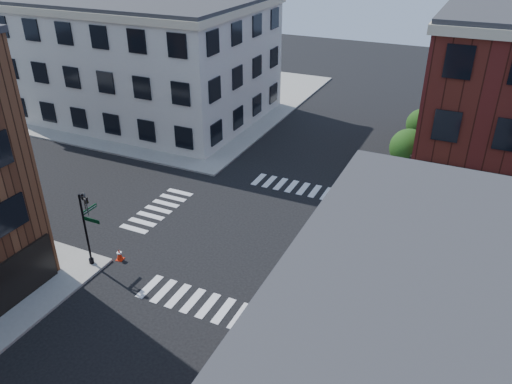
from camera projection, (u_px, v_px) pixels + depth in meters
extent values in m
plane|color=black|center=(251.00, 233.00, 31.31)|extent=(120.00, 120.00, 0.00)
cube|color=gray|center=(163.00, 96.00, 55.82)|extent=(30.00, 30.00, 0.15)
cube|color=silver|center=(146.00, 59.00, 48.51)|extent=(22.00, 16.00, 11.00)
cylinder|color=black|center=(404.00, 178.00, 36.08)|extent=(0.18, 0.18, 1.47)
cylinder|color=black|center=(405.00, 169.00, 35.73)|extent=(0.12, 0.12, 1.47)
sphere|color=#153B10|center=(409.00, 148.00, 34.93)|extent=(2.69, 2.69, 2.69)
sphere|color=#153B10|center=(411.00, 156.00, 35.02)|extent=(1.85, 1.85, 1.85)
cylinder|color=black|center=(417.00, 149.00, 40.89)|extent=(0.18, 0.18, 1.33)
cylinder|color=black|center=(419.00, 142.00, 40.58)|extent=(0.12, 0.12, 1.33)
sphere|color=#153B10|center=(422.00, 124.00, 39.85)|extent=(2.43, 2.43, 2.43)
sphere|color=#153B10|center=(424.00, 131.00, 39.92)|extent=(1.67, 1.67, 1.67)
cylinder|color=black|center=(86.00, 231.00, 27.32)|extent=(0.12, 0.12, 4.60)
cylinder|color=black|center=(92.00, 261.00, 28.28)|extent=(0.28, 0.28, 0.30)
cube|color=#053819|center=(91.00, 220.00, 26.72)|extent=(1.10, 0.03, 0.22)
cube|color=#053819|center=(90.00, 209.00, 27.24)|extent=(0.03, 1.10, 0.22)
imported|color=black|center=(87.00, 206.00, 26.51)|extent=(0.22, 0.18, 1.10)
imported|color=black|center=(84.00, 203.00, 26.88)|extent=(0.18, 0.22, 1.10)
cube|color=silver|center=(428.00, 307.00, 22.20)|extent=(5.89, 2.61, 3.13)
cube|color=maroon|center=(423.00, 325.00, 21.19)|extent=(2.22, 0.07, 0.71)
cube|color=maroon|center=(432.00, 290.00, 23.22)|extent=(2.22, 0.07, 0.71)
cube|color=#B4B4B6|center=(344.00, 292.00, 23.94)|extent=(2.05, 2.45, 2.02)
cube|color=black|center=(325.00, 281.00, 24.14)|extent=(0.13, 1.92, 0.91)
cube|color=black|center=(396.00, 326.00, 23.44)|extent=(8.08, 1.13, 0.25)
cylinder|color=black|center=(335.00, 323.00, 23.61)|extent=(1.01, 0.37, 1.01)
cylinder|color=black|center=(348.00, 296.00, 25.28)|extent=(1.01, 0.37, 1.01)
cylinder|color=black|center=(413.00, 348.00, 22.21)|extent=(1.01, 0.37, 1.01)
cylinder|color=black|center=(422.00, 318.00, 23.89)|extent=(1.01, 0.37, 1.01)
cylinder|color=black|center=(471.00, 367.00, 21.28)|extent=(1.01, 0.37, 1.01)
cylinder|color=black|center=(476.00, 334.00, 22.96)|extent=(1.01, 0.37, 1.01)
cube|color=red|center=(120.00, 259.00, 28.88)|extent=(0.45, 0.45, 0.04)
cone|color=red|center=(119.00, 254.00, 28.71)|extent=(0.43, 0.43, 0.73)
cylinder|color=white|center=(119.00, 253.00, 28.67)|extent=(0.28, 0.28, 0.08)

